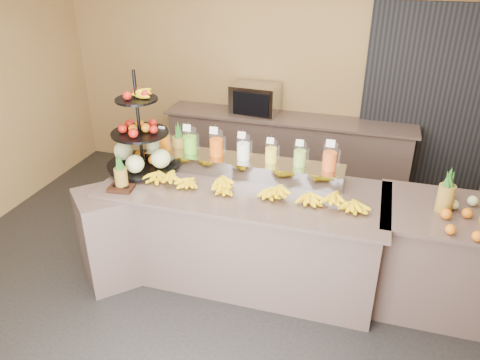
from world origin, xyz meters
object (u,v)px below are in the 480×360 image
at_px(banana_heap, 249,186).
at_px(right_fruit_pile, 465,214).
at_px(pitcher_tray, 243,166).
at_px(fruit_stand, 146,146).
at_px(condiment_caddy, 121,188).
at_px(oven_warmer, 255,99).

height_order(banana_heap, right_fruit_pile, right_fruit_pile).
bearing_deg(right_fruit_pile, banana_heap, -179.01).
xyz_separation_m(pitcher_tray, right_fruit_pile, (1.86, -0.33, -0.00)).
bearing_deg(fruit_stand, banana_heap, 7.13).
bearing_deg(right_fruit_pile, fruit_stand, 176.92).
bearing_deg(condiment_caddy, fruit_stand, 84.76).
height_order(pitcher_tray, banana_heap, banana_heap).
bearing_deg(pitcher_tray, oven_warmer, 101.29).
bearing_deg(condiment_caddy, oven_warmer, 75.37).
distance_m(pitcher_tray, banana_heap, 0.39).
distance_m(pitcher_tray, fruit_stand, 0.92).
relative_size(fruit_stand, right_fruit_pile, 2.21).
bearing_deg(pitcher_tray, banana_heap, -66.37).
bearing_deg(banana_heap, right_fruit_pile, 0.99).
bearing_deg(fruit_stand, oven_warmer, 90.02).
height_order(fruit_stand, oven_warmer, fruit_stand).
xyz_separation_m(pitcher_tray, fruit_stand, (-0.89, -0.18, 0.16)).
bearing_deg(oven_warmer, banana_heap, -72.89).
xyz_separation_m(fruit_stand, right_fruit_pile, (2.75, -0.15, -0.17)).
relative_size(pitcher_tray, right_fruit_pile, 4.32).
xyz_separation_m(banana_heap, condiment_caddy, (-1.09, -0.26, -0.06)).
bearing_deg(oven_warmer, right_fruit_pile, -38.76).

